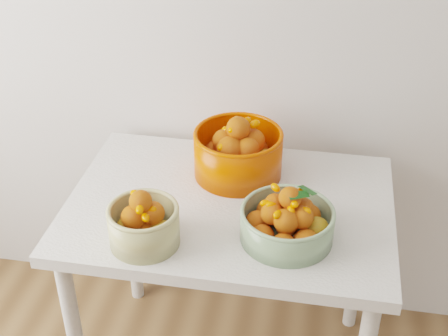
{
  "coord_description": "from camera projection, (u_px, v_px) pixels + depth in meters",
  "views": [
    {
      "loc": [
        0.02,
        0.07,
        1.89
      ],
      "look_at": [
        -0.24,
        1.53,
        0.92
      ],
      "focal_mm": 50.0,
      "sensor_mm": 36.0,
      "label": 1
    }
  ],
  "objects": [
    {
      "name": "table",
      "position": [
        230.0,
        227.0,
        1.98
      ],
      "size": [
        1.0,
        0.7,
        0.75
      ],
      "color": "silver",
      "rests_on": "ground"
    },
    {
      "name": "bowl_green",
      "position": [
        287.0,
        222.0,
        1.75
      ],
      "size": [
        0.33,
        0.33,
        0.17
      ],
      "rotation": [
        0.0,
        0.0,
        -0.27
      ],
      "color": "gray",
      "rests_on": "table"
    },
    {
      "name": "bowl_orange",
      "position": [
        238.0,
        152.0,
        2.01
      ],
      "size": [
        0.29,
        0.29,
        0.21
      ],
      "rotation": [
        0.0,
        0.0,
        0.01
      ],
      "color": "#D73700",
      "rests_on": "table"
    },
    {
      "name": "bowl_cream",
      "position": [
        144.0,
        224.0,
        1.73
      ],
      "size": [
        0.26,
        0.26,
        0.17
      ],
      "rotation": [
        0.0,
        0.0,
        -0.37
      ],
      "color": "tan",
      "rests_on": "table"
    }
  ]
}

